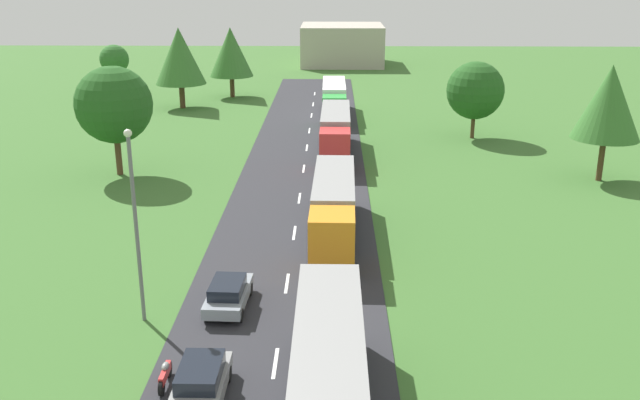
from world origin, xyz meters
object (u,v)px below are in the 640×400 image
at_px(tree_elm, 114,105).
at_px(truck_fourth, 334,98).
at_px(car_third, 228,293).
at_px(distant_building, 342,45).
at_px(truck_third, 335,131).
at_px(tree_birch, 475,91).
at_px(tree_lime, 231,52).
at_px(tree_maple, 114,60).
at_px(tree_oak, 180,56).
at_px(tree_ash, 609,102).
at_px(lamppost_second, 135,219).
at_px(truck_lead, 328,393).
at_px(car_second, 200,384).
at_px(motorcycle_courier, 165,375).
at_px(truck_second, 334,206).

bearing_deg(tree_elm, truck_fourth, 53.32).
relative_size(car_third, distant_building, 0.30).
distance_m(truck_third, tree_birch, 15.14).
bearing_deg(tree_lime, tree_maple, 175.75).
xyz_separation_m(tree_oak, distant_building, (19.20, 39.08, -2.75)).
bearing_deg(tree_oak, tree_ash, -36.73).
bearing_deg(tree_lime, tree_ash, -46.97).
bearing_deg(tree_maple, lamppost_second, -72.44).
height_order(truck_lead, tree_elm, tree_elm).
bearing_deg(tree_oak, truck_third, -50.15).
xyz_separation_m(tree_birch, tree_ash, (7.19, -14.00, 1.50)).
bearing_deg(lamppost_second, car_second, -59.43).
bearing_deg(distant_building, tree_oak, -116.16).
relative_size(tree_ash, distant_building, 0.65).
xyz_separation_m(truck_lead, tree_birch, (13.66, 46.20, 2.43)).
relative_size(truck_fourth, tree_birch, 1.73).
height_order(truck_fourth, motorcycle_courier, truck_fourth).
xyz_separation_m(truck_second, tree_elm, (-17.10, 13.46, 3.53)).
bearing_deg(tree_elm, truck_third, 19.84).
bearing_deg(truck_lead, tree_ash, 57.07).
xyz_separation_m(motorcycle_courier, lamppost_second, (-2.27, 5.48, 4.53)).
bearing_deg(truck_lead, car_third, 115.56).
height_order(car_third, motorcycle_courier, car_third).
height_order(truck_second, lamppost_second, lamppost_second).
bearing_deg(car_third, tree_maple, 111.20).
distance_m(truck_third, truck_fourth, 16.82).
bearing_deg(truck_second, tree_ash, 31.14).
xyz_separation_m(car_third, motorcycle_courier, (-1.56, -6.66, -0.28)).
height_order(tree_maple, tree_elm, tree_elm).
distance_m(truck_third, car_third, 29.66).
distance_m(car_second, tree_birch, 47.60).
bearing_deg(lamppost_second, distant_building, 83.49).
bearing_deg(tree_ash, truck_fourth, 130.61).
bearing_deg(truck_fourth, tree_elm, -126.68).
distance_m(car_second, tree_maple, 70.64).
distance_m(tree_maple, distant_building, 42.55).
height_order(car_second, tree_birch, tree_birch).
distance_m(lamppost_second, tree_elm, 25.46).
relative_size(tree_maple, tree_lime, 0.74).
bearing_deg(tree_ash, car_third, -139.56).
distance_m(truck_fourth, tree_maple, 31.00).
xyz_separation_m(car_second, motorcycle_courier, (-1.60, 1.08, -0.30)).
bearing_deg(tree_elm, car_second, -68.55).
bearing_deg(tree_elm, tree_maple, 106.77).
distance_m(truck_lead, lamppost_second, 12.92).
distance_m(truck_fourth, motorcycle_courier, 53.08).
bearing_deg(truck_fourth, distant_building, 88.19).
relative_size(motorcycle_courier, tree_ash, 0.22).
distance_m(car_second, motorcycle_courier, 1.95).
bearing_deg(tree_elm, car_third, -62.36).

